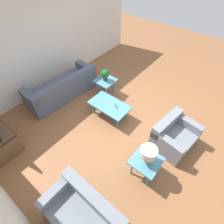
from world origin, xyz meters
The scene contains 11 objects.
ground_plane centered at (0.00, 0.00, 0.00)m, with size 14.00×14.00×0.00m, color #8E5B38.
wall_right centered at (3.06, 0.00, 1.35)m, with size 0.12×7.20×2.70m.
sofa centered at (2.24, 0.32, 0.29)m, with size 0.97×2.22×0.75m.
armchair centered at (-1.15, -0.17, 0.28)m, with size 0.90×1.06×0.70m.
loveseat centered at (-0.69, 2.32, 0.28)m, with size 1.36×0.80×0.70m.
coffee_table centered at (0.60, 0.07, 0.37)m, with size 1.08×0.62×0.42m.
side_table_plant centered at (1.30, -0.58, 0.45)m, with size 0.56×0.56×0.52m.
side_table_lamp centered at (-1.03, 0.90, 0.45)m, with size 0.56×0.56×0.52m.
potted_plant centered at (1.30, -0.58, 0.72)m, with size 0.25×0.25×0.35m.
table_lamp centered at (-1.03, 0.90, 0.80)m, with size 0.31×0.31×0.40m.
remote_control centered at (0.42, 0.01, 0.43)m, with size 0.16×0.12×0.02m.
Camera 1 is at (-1.53, 2.60, 3.67)m, focal length 28.00 mm.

